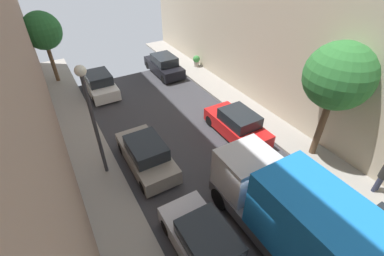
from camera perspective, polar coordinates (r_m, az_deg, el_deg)
ground at (r=11.79m, az=14.58°, el=-18.95°), size 32.00×32.00×0.00m
sidewalk_right at (r=14.81m, az=29.15°, el=-8.84°), size 2.00×44.00×0.15m
parked_car_left_2 at (r=10.11m, az=3.09°, el=-23.80°), size 1.78×4.20×1.57m
parked_car_left_3 at (r=13.26m, az=-9.73°, el=-5.65°), size 1.78×4.20×1.57m
parked_car_left_4 at (r=20.44m, az=-19.17°, el=8.93°), size 1.78×4.20×1.57m
parked_car_right_3 at (r=15.24m, az=9.67°, el=0.69°), size 1.78×4.20×1.57m
parked_car_right_4 at (r=22.40m, az=-6.00°, el=13.17°), size 1.78×4.20×1.57m
delivery_truck at (r=9.98m, az=21.24°, el=-17.73°), size 2.26×6.60×3.38m
pedestrian at (r=14.20m, az=35.69°, el=-8.25°), size 0.40×0.36×1.72m
street_tree_0 at (r=22.34m, az=-29.36°, el=17.60°), size 2.61×2.61×5.09m
street_tree_1 at (r=13.27m, az=28.85°, el=9.56°), size 2.99×2.99×5.84m
potted_plant_3 at (r=23.38m, az=0.95°, el=14.28°), size 0.59×0.59×0.94m
lamp_post at (r=11.62m, az=-20.93°, el=4.03°), size 0.44×0.44×5.41m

